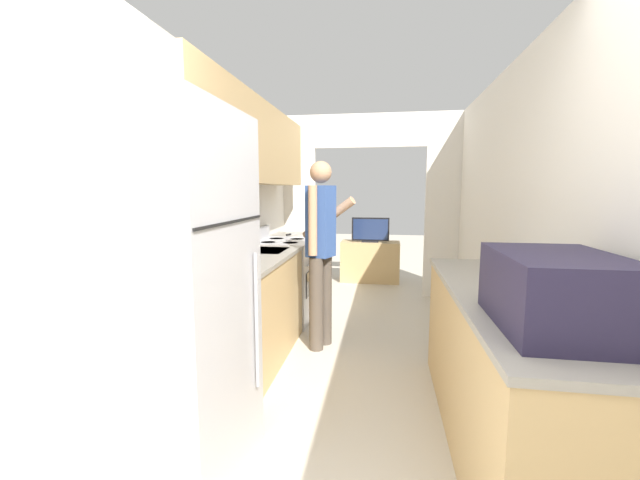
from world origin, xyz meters
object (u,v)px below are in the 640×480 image
object	(u,v)px
knife	(290,234)
range_oven	(284,280)
tv_cabinet	(370,261)
refrigerator	(162,304)
suitcase	(555,291)
television	(370,230)
person	(321,249)

from	to	relation	value
knife	range_oven	bearing A→B (deg)	-71.56
tv_cabinet	refrigerator	bearing A→B (deg)	-100.28
refrigerator	tv_cabinet	world-z (taller)	refrigerator
suitcase	television	xyz separation A→B (m)	(-0.91, 4.56, -0.23)
refrigerator	person	size ratio (longest dim) A/B	1.07
knife	television	bearing A→B (deg)	69.44
knife	tv_cabinet	bearing A→B (deg)	70.17
suitcase	range_oven	bearing A→B (deg)	125.47
television	knife	xyz separation A→B (m)	(-0.96, -1.48, 0.08)
television	person	bearing A→B (deg)	-97.38
tv_cabinet	television	xyz separation A→B (m)	(-0.00, -0.04, 0.51)
tv_cabinet	television	distance (m)	0.52
range_oven	tv_cabinet	xyz separation A→B (m)	(0.90, 2.06, -0.14)
range_oven	suitcase	bearing A→B (deg)	-54.53
refrigerator	knife	bearing A→B (deg)	92.25
range_oven	television	xyz separation A→B (m)	(0.90, 2.01, 0.38)
person	television	xyz separation A→B (m)	(0.35, 2.73, -0.10)
refrigerator	tv_cabinet	xyz separation A→B (m)	(0.83, 4.60, -0.60)
refrigerator	tv_cabinet	bearing A→B (deg)	79.72
range_oven	person	size ratio (longest dim) A/B	0.61
range_oven	knife	bearing A→B (deg)	96.09
range_oven	suitcase	distance (m)	3.18
knife	person	bearing A→B (deg)	-51.96
tv_cabinet	television	bearing A→B (deg)	-90.00
person	television	world-z (taller)	person
range_oven	person	bearing A→B (deg)	-52.70
person	range_oven	bearing A→B (deg)	57.09
range_oven	tv_cabinet	size ratio (longest dim) A/B	1.13
person	suitcase	xyz separation A→B (m)	(1.27, -1.83, 0.13)
tv_cabinet	television	world-z (taller)	television
range_oven	tv_cabinet	distance (m)	2.25
suitcase	knife	xyz separation A→B (m)	(-1.87, 3.08, -0.15)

